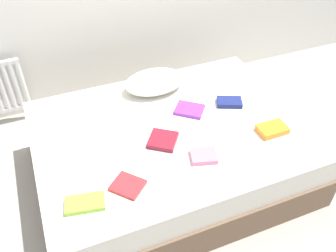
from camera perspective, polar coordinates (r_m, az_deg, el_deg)
name	(u,v)px	position (r m, az deg, el deg)	size (l,w,h in m)	color
ground_plane	(170,174)	(3.00, 0.36, -7.57)	(8.00, 8.00, 0.00)	#9E998E
bed	(170,152)	(2.82, 0.38, -4.21)	(2.00, 1.50, 0.50)	brown
radiator	(2,88)	(3.59, -24.73, 5.49)	(0.40, 0.04, 0.52)	white
pillow	(154,82)	(3.00, -2.17, 7.01)	(0.50, 0.33, 0.16)	white
textbook_maroon	(163,140)	(2.53, -0.82, -2.25)	(0.19, 0.19, 0.03)	maroon
textbook_navy	(229,102)	(2.91, 9.67, 3.74)	(0.19, 0.12, 0.04)	navy
textbook_lime	(85,203)	(2.21, -13.00, -11.85)	(0.23, 0.13, 0.03)	#8CC638
textbook_red	(128,185)	(2.27, -6.39, -9.31)	(0.19, 0.16, 0.02)	red
textbook_purple	(189,110)	(2.80, 3.41, 2.60)	(0.21, 0.17, 0.03)	purple
textbook_orange	(272,129)	(2.71, 16.15, -0.50)	(0.21, 0.14, 0.05)	orange
textbook_pink	(204,156)	(2.43, 5.66, -4.74)	(0.17, 0.14, 0.03)	pink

